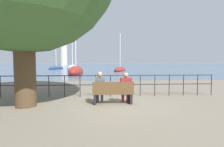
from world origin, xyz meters
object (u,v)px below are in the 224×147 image
Objects in this scene: park_bench at (113,93)px; sailboat_2 at (73,69)px; sailboat_3 at (120,69)px; harbor_lighthouse at (64,46)px; sailboat_0 at (76,71)px; sailboat_5 at (56,68)px; seated_person_right at (126,87)px; seated_person_left at (100,86)px; sailboat_1 at (28,69)px.

park_bench is 0.16× the size of sailboat_2.
sailboat_3 is 0.37× the size of harbor_lighthouse.
sailboat_5 is at bearing 110.86° from sailboat_0.
sailboat_0 is at bearing 103.26° from seated_person_right.
sailboat_3 is at bearing 50.44° from sailboat_0.
park_bench is 0.58m from seated_person_right.
harbor_lighthouse reaches higher than seated_person_right.
seated_person_left is at bearing -94.47° from sailboat_2.
seated_person_left is 33.62m from sailboat_1.
sailboat_1 is 9.05m from sailboat_2.
sailboat_5 is (-15.27, 10.42, 0.04)m from sailboat_3.
sailboat_5 is at bearing 110.05° from sailboat_2.
seated_person_left is 28.72m from sailboat_3.
sailboat_5 is at bearing 107.33° from seated_person_right.
sailboat_0 reaches higher than sailboat_1.
sailboat_1 is 66.90m from harbor_lighthouse.
sailboat_2 is 1.17× the size of sailboat_3.
sailboat_2 is (-5.81, 31.32, -0.32)m from seated_person_left.
seated_person_right is 40.68m from sailboat_5.
sailboat_1 is at bearing -98.55° from sailboat_5.
sailboat_5 is (3.72, 8.64, 0.03)m from sailboat_1.
harbor_lighthouse is at bearing 102.66° from seated_person_right.
sailboat_2 is (-2.36, 12.24, -0.02)m from sailboat_0.
sailboat_0 is 1.25× the size of sailboat_2.
seated_person_left is 0.16× the size of sailboat_1.
sailboat_0 is at bearing -113.08° from sailboat_3.
sailboat_3 is (3.67, 28.48, -0.17)m from park_bench.
sailboat_5 is (-5.27, 7.51, -0.09)m from sailboat_2.
seated_person_right is 0.15× the size of sailboat_1.
sailboat_3 is at bearing -19.60° from sailboat_5.
sailboat_3 is (7.65, 9.33, -0.14)m from sailboat_0.
seated_person_left is 1.03× the size of seated_person_right.
seated_person_right is at bearing -0.04° from seated_person_left.
sailboat_1 is (-15.83, 30.19, -0.42)m from seated_person_right.
sailboat_0 is at bearing -94.09° from sailboat_2.
seated_person_right is at bearing 8.03° from park_bench.
seated_person_right is (0.52, 0.07, 0.26)m from park_bench.
sailboat_2 is (-6.85, 31.32, -0.30)m from seated_person_right.
harbor_lighthouse reaches higher than sailboat_2.
seated_person_left is 0.12× the size of sailboat_5.
sailboat_3 is (18.98, -1.78, -0.00)m from sailboat_1.
sailboat_2 is 9.17m from sailboat_5.
seated_person_left reaches higher than park_bench.
park_bench is 0.07× the size of harbor_lighthouse.
sailboat_0 reaches higher than sailboat_2.
sailboat_0 is 21.17m from sailboat_5.
harbor_lighthouse reaches higher than park_bench.
park_bench is 32.02m from sailboat_2.
sailboat_2 reaches higher than sailboat_1.
harbor_lighthouse is (-5.72, 65.78, 10.79)m from sailboat_1.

